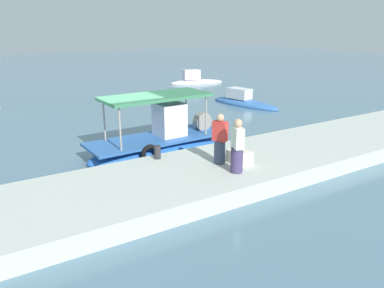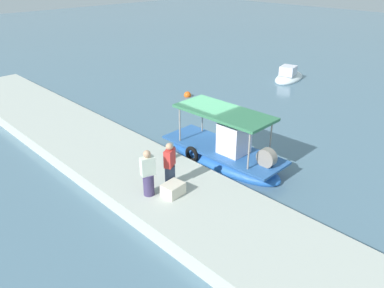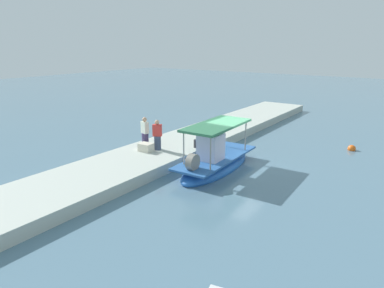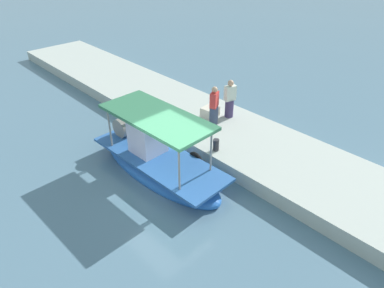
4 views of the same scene
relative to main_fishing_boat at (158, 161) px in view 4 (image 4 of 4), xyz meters
The scene contains 7 objects.
ground_plane 1.49m from the main_fishing_boat, 154.56° to the left, with size 120.00×120.00×0.00m, color slate.
dock_quay 3.87m from the main_fishing_boat, 109.38° to the right, with size 36.00×4.06×0.58m, color #B9BFB5.
main_fishing_boat is the anchor object (origin of this frame).
fisherman_near_bollard 4.67m from the main_fishing_boat, 84.45° to the right, with size 0.49×0.56×1.77m.
fisherman_by_crate 3.72m from the main_fishing_boat, 82.39° to the right, with size 0.51×0.56×1.74m.
mooring_bollard 2.35m from the main_fishing_boat, 118.89° to the right, with size 0.24×0.24×0.48m, color #2D2D33.
cargo_crate 4.10m from the main_fishing_boat, 74.95° to the right, with size 0.75×0.60×0.45m, color beige.
Camera 4 is at (-7.59, 5.94, 8.07)m, focal length 32.74 mm.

